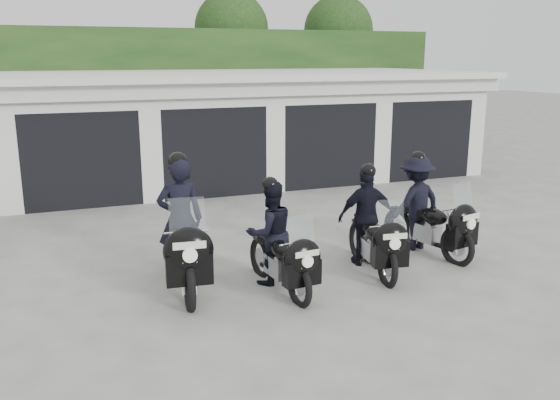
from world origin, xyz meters
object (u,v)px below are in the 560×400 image
object	(u,v)px
police_bike_c	(370,224)
police_bike_d	(422,208)
police_bike_a	(183,234)
police_bike_b	(275,241)

from	to	relation	value
police_bike_c	police_bike_d	world-z (taller)	police_bike_d
police_bike_a	police_bike_b	size ratio (longest dim) A/B	1.21
police_bike_a	police_bike_d	size ratio (longest dim) A/B	1.14
police_bike_b	police_bike_c	bearing A→B (deg)	1.68
police_bike_d	police_bike_a	bearing A→B (deg)	170.13
police_bike_a	police_bike_c	size ratio (longest dim) A/B	1.18
police_bike_d	police_bike_c	bearing A→B (deg)	-173.58
police_bike_a	police_bike_b	distance (m)	1.39
police_bike_b	police_bike_d	size ratio (longest dim) A/B	0.94
police_bike_b	police_bike_c	world-z (taller)	police_bike_c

